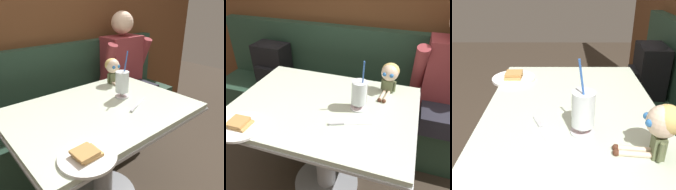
{
  "view_description": "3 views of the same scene",
  "coord_description": "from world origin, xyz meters",
  "views": [
    {
      "loc": [
        -0.75,
        -0.78,
        1.35
      ],
      "look_at": [
        0.1,
        0.2,
        0.79
      ],
      "focal_mm": 35.5,
      "sensor_mm": 36.0,
      "label": 1
    },
    {
      "loc": [
        0.45,
        -0.88,
        1.54
      ],
      "look_at": [
        0.09,
        0.19,
        0.82
      ],
      "focal_mm": 37.01,
      "sensor_mm": 36.0,
      "label": 2
    },
    {
      "loc": [
        1.05,
        0.15,
        1.33
      ],
      "look_at": [
        0.06,
        0.14,
        0.84
      ],
      "focal_mm": 40.83,
      "sensor_mm": 36.0,
      "label": 3
    }
  ],
  "objects": [
    {
      "name": "seated_doll",
      "position": [
        0.34,
        0.47,
        0.87
      ],
      "size": [
        0.12,
        0.22,
        0.2
      ],
      "color": "#5B6642",
      "rests_on": "diner_table"
    },
    {
      "name": "booth_bench",
      "position": [
        0.0,
        0.81,
        0.33
      ],
      "size": [
        2.6,
        0.48,
        1.0
      ],
      "color": "#233D2D",
      "rests_on": "ground"
    },
    {
      "name": "wood_panel_wall",
      "position": [
        0.0,
        1.05,
        1.2
      ],
      "size": [
        4.4,
        0.08,
        2.4
      ],
      "primitive_type": "cube",
      "color": "brown",
      "rests_on": "ground"
    },
    {
      "name": "diner_patron",
      "position": [
        0.75,
        0.76,
        0.74
      ],
      "size": [
        0.55,
        0.48,
        0.81
      ],
      "color": "maroon",
      "rests_on": "booth_bench"
    },
    {
      "name": "toast_plate",
      "position": [
        -0.34,
        -0.15,
        0.75
      ],
      "size": [
        0.25,
        0.25,
        0.04
      ],
      "color": "white",
      "rests_on": "diner_table"
    },
    {
      "name": "milkshake_glass",
      "position": [
        0.21,
        0.22,
        0.84
      ],
      "size": [
        0.1,
        0.1,
        0.32
      ],
      "color": "silver",
      "rests_on": "diner_table"
    },
    {
      "name": "diner_table",
      "position": [
        0.0,
        0.18,
        0.54
      ],
      "size": [
        1.11,
        0.81,
        0.74
      ],
      "color": "beige",
      "rests_on": "ground"
    },
    {
      "name": "butter_knife",
      "position": [
        0.17,
        0.05,
        0.74
      ],
      "size": [
        0.22,
        0.11,
        0.01
      ],
      "color": "silver",
      "rests_on": "diner_table"
    }
  ]
}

